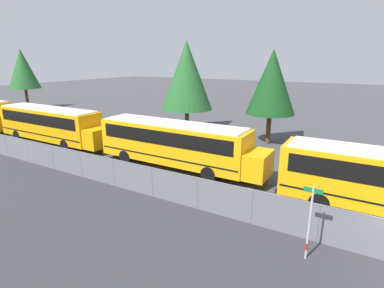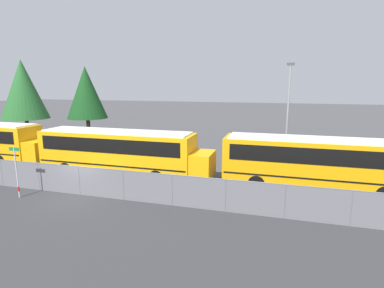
{
  "view_description": "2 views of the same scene",
  "coord_description": "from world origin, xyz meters",
  "views": [
    {
      "loc": [
        -1.93,
        -12.69,
        7.74
      ],
      "look_at": [
        -12.14,
        4.81,
        2.0
      ],
      "focal_mm": 28.0,
      "sensor_mm": 36.0,
      "label": 1
    },
    {
      "loc": [
        11.45,
        -14.85,
        6.66
      ],
      "look_at": [
        5.62,
        5.33,
        2.48
      ],
      "focal_mm": 28.0,
      "sensor_mm": 36.0,
      "label": 2
    }
  ],
  "objects": [
    {
      "name": "street_sign",
      "position": [
        -3.2,
        -1.43,
        1.65
      ],
      "size": [
        0.7,
        0.09,
        3.13
      ],
      "color": "#B7B7BC",
      "rests_on": "ground_plane"
    },
    {
      "name": "school_bus_2",
      "position": [
        -13.47,
        4.73,
        2.02
      ],
      "size": [
        13.06,
        2.61,
        3.38
      ],
      "color": "#EDA80F",
      "rests_on": "ground_plane"
    },
    {
      "name": "tree_3",
      "position": [
        -18.95,
        15.36,
        6.07
      ],
      "size": [
        5.56,
        5.56,
        9.69
      ],
      "color": "#51381E",
      "rests_on": "ground_plane"
    },
    {
      "name": "tree_2",
      "position": [
        -49.16,
        15.59,
        6.31
      ],
      "size": [
        4.67,
        4.67,
        9.37
      ],
      "color": "#51381E",
      "rests_on": "ground_plane"
    },
    {
      "name": "school_bus_1",
      "position": [
        -27.32,
        4.46,
        2.02
      ],
      "size": [
        13.06,
        2.61,
        3.38
      ],
      "color": "orange",
      "rests_on": "ground_plane"
    },
    {
      "name": "tree_0",
      "position": [
        -9.59,
        14.78,
        5.75
      ],
      "size": [
        4.48,
        4.48,
        8.68
      ],
      "color": "#51381E",
      "rests_on": "ground_plane"
    }
  ]
}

